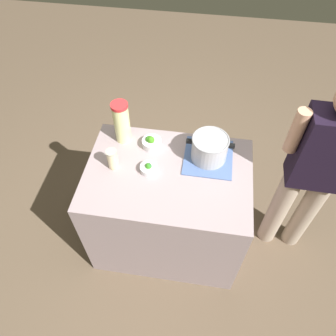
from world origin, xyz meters
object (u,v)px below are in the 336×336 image
object	(u,v)px
lemonade_pitcher	(122,122)
person_cook	(313,174)
broccoli_bowl_front	(151,142)
broccoli_bowl_center	(149,168)
cooking_pot	(210,148)
mason_jar	(112,159)

from	to	relation	value
lemonade_pitcher	person_cook	distance (m)	1.30
lemonade_pitcher	broccoli_bowl_front	bearing A→B (deg)	-10.09
broccoli_bowl_center	person_cook	size ratio (longest dim) A/B	0.07
cooking_pot	mason_jar	bearing A→B (deg)	-164.31
cooking_pot	person_cook	bearing A→B (deg)	-2.61
person_cook	cooking_pot	bearing A→B (deg)	177.39
cooking_pot	person_cook	world-z (taller)	person_cook
lemonade_pitcher	mason_jar	world-z (taller)	lemonade_pitcher
lemonade_pitcher	cooking_pot	bearing A→B (deg)	-8.27
person_cook	broccoli_bowl_center	bearing A→B (deg)	-172.75
person_cook	mason_jar	bearing A→B (deg)	-173.83
cooking_pot	lemonade_pitcher	size ratio (longest dim) A/B	0.99
mason_jar	broccoli_bowl_center	size ratio (longest dim) A/B	1.29
lemonade_pitcher	broccoli_bowl_center	world-z (taller)	lemonade_pitcher
mason_jar	person_cook	bearing A→B (deg)	6.17
cooking_pot	broccoli_bowl_center	bearing A→B (deg)	-156.09
broccoli_bowl_front	broccoli_bowl_center	bearing A→B (deg)	-83.49
cooking_pot	mason_jar	world-z (taller)	cooking_pot
lemonade_pitcher	broccoli_bowl_center	xyz separation A→B (m)	(0.23, -0.25, -0.13)
broccoli_bowl_front	person_cook	xyz separation A→B (m)	(1.08, -0.08, -0.04)
cooking_pot	lemonade_pitcher	bearing A→B (deg)	171.73
broccoli_bowl_center	person_cook	xyz separation A→B (m)	(1.05, 0.13, -0.03)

